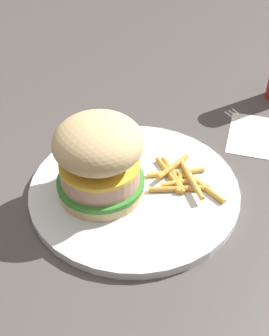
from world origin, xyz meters
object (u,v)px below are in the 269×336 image
(plate, at_px, (134,189))
(sandwich, at_px, (99,158))
(fries_pile, at_px, (181,177))
(fork, at_px, (265,135))
(napkin, at_px, (265,137))

(plate, xyz_separation_m, sandwich, (0.02, -0.04, 0.06))
(fries_pile, xyz_separation_m, fork, (-0.15, 0.10, -0.01))
(sandwich, relative_size, napkin, 1.00)
(plate, xyz_separation_m, napkin, (-0.18, 0.15, -0.01))
(sandwich, xyz_separation_m, napkin, (-0.20, 0.19, -0.07))
(sandwich, distance_m, fork, 0.28)
(fork, bearing_deg, fries_pile, -32.73)
(fries_pile, height_order, fork, fries_pile)
(napkin, bearing_deg, fries_pile, -33.23)
(sandwich, height_order, fries_pile, sandwich)
(sandwich, relative_size, fork, 0.79)
(plate, relative_size, sandwich, 2.47)
(plate, relative_size, napkin, 2.47)
(sandwich, bearing_deg, fork, 137.05)
(plate, relative_size, fries_pile, 2.51)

